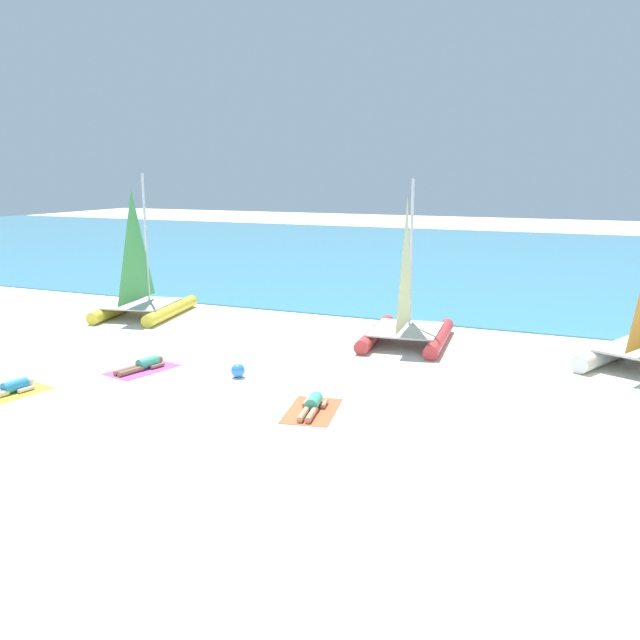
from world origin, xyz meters
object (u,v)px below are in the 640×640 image
(towel_middle, at_px, (142,370))
(sailboat_red, at_px, (407,320))
(towel_left, at_px, (8,394))
(towel_right, at_px, (312,411))
(sunbather_right, at_px, (313,405))
(sunbather_middle, at_px, (144,365))
(beach_ball, at_px, (238,371))
(sunbather_left, at_px, (10,388))
(sailboat_yellow, at_px, (143,295))

(towel_middle, bearing_deg, sailboat_red, 44.59)
(sailboat_red, distance_m, towel_middle, 8.19)
(towel_left, xyz_separation_m, towel_right, (7.31, 1.87, 0.00))
(sailboat_red, xyz_separation_m, sunbather_right, (-0.20, -6.82, -0.63))
(towel_middle, distance_m, sunbather_middle, 0.14)
(sunbather_right, bearing_deg, beach_ball, 140.21)
(towel_left, height_order, sunbather_left, sunbather_left)
(sunbather_right, bearing_deg, towel_middle, 157.55)
(sunbather_left, relative_size, beach_ball, 4.20)
(towel_middle, xyz_separation_m, sunbather_right, (5.61, -1.09, 0.13))
(towel_right, bearing_deg, sailboat_red, 88.48)
(sunbather_middle, height_order, towel_right, sunbather_middle)
(sunbather_left, height_order, towel_right, sunbather_left)
(towel_right, relative_size, beach_ball, 5.10)
(sunbather_left, height_order, towel_middle, sunbather_left)
(sunbather_left, bearing_deg, sailboat_red, 58.51)
(beach_ball, bearing_deg, sailboat_red, 60.10)
(sailboat_yellow, height_order, sunbather_left, sailboat_yellow)
(towel_middle, distance_m, beach_ball, 2.81)
(sailboat_red, bearing_deg, sunbather_left, -137.06)
(towel_middle, height_order, towel_right, same)
(beach_ball, bearing_deg, sunbather_left, -142.56)
(sailboat_yellow, distance_m, towel_left, 9.34)
(sunbather_middle, bearing_deg, towel_left, -105.65)
(sailboat_yellow, bearing_deg, beach_ball, -48.35)
(towel_left, relative_size, beach_ball, 5.10)
(sunbather_left, height_order, sunbather_middle, same)
(sailboat_red, height_order, beach_ball, sailboat_red)
(sailboat_yellow, bearing_deg, sunbather_middle, -63.83)
(towel_left, distance_m, sunbather_middle, 3.53)
(towel_left, height_order, sunbather_right, sunbather_right)
(sailboat_yellow, xyz_separation_m, sailboat_red, (10.26, -0.13, -0.02))
(sailboat_yellow, height_order, sailboat_red, sailboat_yellow)
(sailboat_yellow, height_order, towel_middle, sailboat_yellow)
(towel_right, bearing_deg, towel_left, -165.67)
(sailboat_red, bearing_deg, towel_left, -136.89)
(sunbather_left, bearing_deg, beach_ball, 46.69)
(sunbather_middle, distance_m, sunbather_right, 5.71)
(towel_left, relative_size, towel_right, 1.00)
(towel_left, distance_m, sunbather_right, 7.54)
(towel_middle, bearing_deg, towel_right, -11.63)
(towel_right, bearing_deg, towel_middle, 168.37)
(towel_right, distance_m, sunbather_right, 0.14)
(sunbather_middle, distance_m, beach_ball, 2.78)
(towel_middle, xyz_separation_m, beach_ball, (2.77, 0.44, 0.18))
(sailboat_red, bearing_deg, towel_right, -97.84)
(sunbather_left, distance_m, beach_ball, 5.59)
(sailboat_yellow, distance_m, sailboat_red, 10.26)
(towel_middle, bearing_deg, towel_left, -119.08)
(sunbather_right, relative_size, beach_ball, 4.19)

